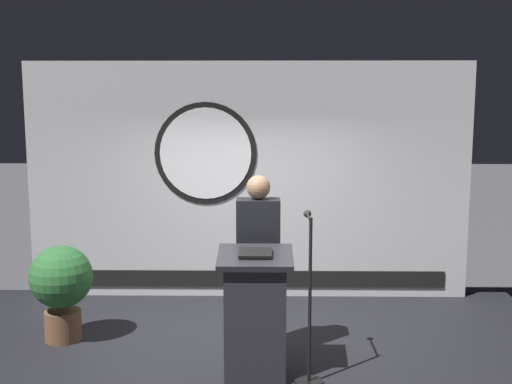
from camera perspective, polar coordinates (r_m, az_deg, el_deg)
stage_platform at (r=6.26m, az=-1.14°, el=-15.63°), size 6.40×4.00×0.30m
banner_display at (r=7.62m, az=-0.81°, el=0.95°), size 5.26×0.12×2.82m
podium at (r=5.59m, az=-0.06°, el=-10.86°), size 0.64×0.50×1.13m
speaker_person at (r=5.95m, az=0.21°, el=-6.46°), size 0.40×0.26×1.70m
microphone_stand at (r=5.53m, az=4.76°, el=-11.60°), size 0.24×0.59×1.43m
potted_plant at (r=6.65m, az=-16.98°, el=-7.83°), size 0.62×0.62×0.96m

